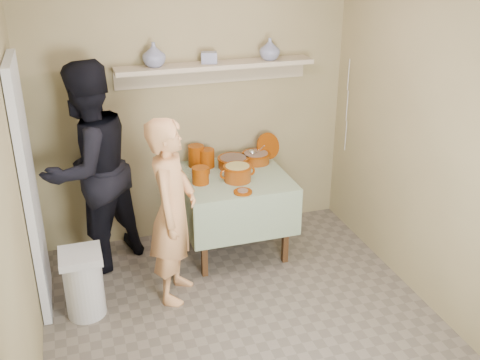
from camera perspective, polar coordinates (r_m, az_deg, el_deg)
name	(u,v)px	position (r m, az deg, el deg)	size (l,w,h in m)	color
ground	(251,336)	(4.40, 1.14, -15.52)	(3.50, 3.50, 0.00)	#6C6155
tile_panel	(30,190)	(4.54, -20.55, -0.94)	(0.06, 0.70, 2.00)	silver
plate_stack_a	(196,156)	(5.30, -4.48, 2.47)	(0.15, 0.15, 0.20)	#742901
plate_stack_b	(207,158)	(5.27, -3.40, 2.24)	(0.15, 0.15, 0.17)	#742901
bowl_stack	(200,175)	(4.93, -4.04, 0.47)	(0.15, 0.15, 0.15)	#742901
empty_bowl	(201,171)	(5.15, -3.98, 0.93)	(0.17, 0.17, 0.05)	#742901
propped_lid	(268,146)	(5.48, 2.88, 3.47)	(0.26, 0.26, 0.02)	#742901
vase_right	(270,49)	(5.23, 3.04, 13.14)	(0.19, 0.19, 0.20)	navy
vase_left	(154,55)	(5.00, -8.74, 12.48)	(0.20, 0.20, 0.21)	navy
ceramic_box	(209,58)	(5.10, -3.15, 12.31)	(0.14, 0.10, 0.10)	navy
person_cook	(173,211)	(4.46, -6.85, -3.19)	(0.56, 0.37, 1.54)	#E49D62
person_helper	(89,169)	(4.98, -15.07, 1.10)	(0.91, 0.71, 1.86)	black
room_shell	(253,134)	(3.60, 1.34, 4.72)	(3.04, 3.54, 2.62)	#9D8F60
serving_table	(233,187)	(5.16, -0.72, -0.72)	(0.97, 0.97, 0.76)	#4C2D16
cazuela_meat_a	(233,161)	(5.27, -0.71, 1.92)	(0.30, 0.30, 0.10)	#6B2E0E
cazuela_meat_b	(256,157)	(5.37, 1.64, 2.37)	(0.28, 0.28, 0.10)	#6B2E0E
ladle	(253,153)	(5.33, 1.29, 2.79)	(0.08, 0.26, 0.19)	silver
cazuela_rice	(237,172)	(4.97, -0.26, 0.83)	(0.33, 0.25, 0.14)	#6B2E0E
front_plate	(243,192)	(4.76, 0.29, -1.19)	(0.16, 0.16, 0.03)	#742901
wall_shelf	(215,67)	(5.16, -2.55, 11.36)	(1.80, 0.25, 0.21)	#BCAA8B
trash_bin	(84,283)	(4.61, -15.59, -10.09)	(0.32, 0.32, 0.56)	silver
electrical_cord	(347,106)	(5.57, 10.82, 7.41)	(0.01, 0.05, 0.90)	silver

